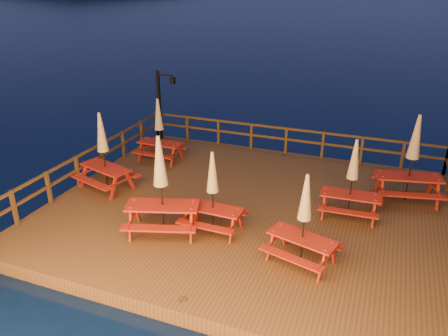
{
  "coord_description": "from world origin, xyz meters",
  "views": [
    {
      "loc": [
        3.63,
        -11.46,
        6.93
      ],
      "look_at": [
        -1.04,
        0.6,
        1.3
      ],
      "focal_mm": 35.0,
      "sensor_mm": 36.0,
      "label": 1
    }
  ],
  "objects_px": {
    "lamp_post": "(162,100)",
    "picnic_table_2": "(161,184)",
    "picnic_table_1": "(213,191)",
    "picnic_table_0": "(412,157)"
  },
  "relations": [
    {
      "from": "picnic_table_1",
      "to": "picnic_table_2",
      "type": "distance_m",
      "value": 1.4
    },
    {
      "from": "picnic_table_0",
      "to": "picnic_table_2",
      "type": "height_order",
      "value": "picnic_table_2"
    },
    {
      "from": "picnic_table_0",
      "to": "picnic_table_1",
      "type": "relative_size",
      "value": 1.2
    },
    {
      "from": "lamp_post",
      "to": "picnic_table_2",
      "type": "distance_m",
      "value": 7.72
    },
    {
      "from": "picnic_table_0",
      "to": "lamp_post",
      "type": "bearing_deg",
      "value": 154.4
    },
    {
      "from": "lamp_post",
      "to": "picnic_table_2",
      "type": "xyz_separation_m",
      "value": [
        3.64,
        -6.8,
        -0.32
      ]
    },
    {
      "from": "picnic_table_1",
      "to": "picnic_table_0",
      "type": "bearing_deg",
      "value": 38.77
    },
    {
      "from": "picnic_table_0",
      "to": "picnic_table_1",
      "type": "bearing_deg",
      "value": -154.79
    },
    {
      "from": "picnic_table_1",
      "to": "picnic_table_2",
      "type": "xyz_separation_m",
      "value": [
        -1.25,
        -0.58,
        0.25
      ]
    },
    {
      "from": "lamp_post",
      "to": "picnic_table_2",
      "type": "bearing_deg",
      "value": -61.8
    }
  ]
}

